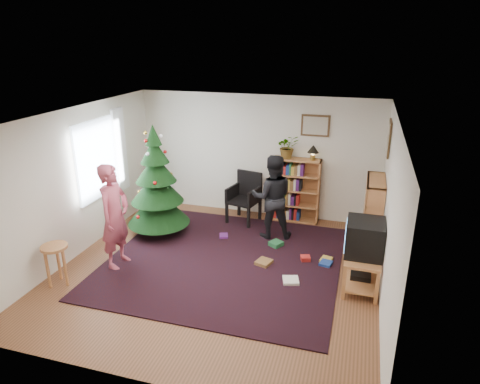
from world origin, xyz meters
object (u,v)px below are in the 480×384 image
(picture_right, at_px, (389,138))
(tv_stand, at_px, (362,267))
(crt_tv, at_px, (365,238))
(person_by_chair, at_px, (272,197))
(bookshelf_right, at_px, (373,214))
(picture_back, at_px, (315,126))
(stool, at_px, (55,255))
(table_lamp, at_px, (313,150))
(potted_plant, at_px, (288,147))
(bookshelf_back, at_px, (296,189))
(armchair, at_px, (245,195))
(christmas_tree, at_px, (157,190))
(person_standing, at_px, (115,216))

(picture_right, relative_size, tv_stand, 0.65)
(crt_tv, bearing_deg, person_by_chair, 142.39)
(bookshelf_right, distance_m, crt_tv, 1.30)
(picture_back, xyz_separation_m, tv_stand, (1.07, -2.31, -1.62))
(tv_stand, bearing_deg, stool, -164.27)
(stool, height_order, table_lamp, table_lamp)
(bookshelf_right, distance_m, potted_plant, 2.10)
(stool, bearing_deg, bookshelf_back, 48.30)
(stool, bearing_deg, bookshelf_right, 29.13)
(picture_back, xyz_separation_m, picture_right, (1.33, -0.73, 0.00))
(armchair, bearing_deg, christmas_tree, -129.59)
(bookshelf_back, xyz_separation_m, armchair, (-0.98, -0.29, -0.12))
(person_by_chair, bearing_deg, table_lamp, -139.20)
(crt_tv, relative_size, potted_plant, 1.28)
(person_by_chair, bearing_deg, stool, 26.76)
(christmas_tree, height_order, crt_tv, christmas_tree)
(bookshelf_back, xyz_separation_m, tv_stand, (1.37, -2.18, -0.34))
(armchair, height_order, person_standing, person_standing)
(picture_back, relative_size, christmas_tree, 0.26)
(christmas_tree, relative_size, stool, 3.25)
(christmas_tree, xyz_separation_m, person_standing, (-0.10, -1.28, -0.01))
(person_by_chair, bearing_deg, bookshelf_back, -123.85)
(potted_plant, bearing_deg, tv_stand, -54.21)
(bookshelf_back, bearing_deg, armchair, -163.58)
(potted_plant, bearing_deg, armchair, -159.68)
(stool, relative_size, person_standing, 0.37)
(stool, bearing_deg, christmas_tree, 72.02)
(crt_tv, relative_size, armchair, 0.58)
(bookshelf_back, xyz_separation_m, stool, (-3.05, -3.42, -0.16))
(picture_back, height_order, potted_plant, picture_back)
(person_standing, bearing_deg, table_lamp, -44.32)
(picture_right, distance_m, tv_stand, 2.29)
(armchair, relative_size, potted_plant, 2.19)
(tv_stand, xyz_separation_m, stool, (-4.42, -1.24, 0.18))
(person_by_chair, relative_size, potted_plant, 3.44)
(picture_right, relative_size, armchair, 0.59)
(bookshelf_back, bearing_deg, christmas_tree, -150.23)
(picture_back, relative_size, tv_stand, 0.60)
(picture_right, distance_m, armchair, 2.97)
(christmas_tree, xyz_separation_m, person_by_chair, (2.09, 0.46, -0.08))
(armchair, relative_size, person_by_chair, 0.64)
(picture_right, height_order, tv_stand, picture_right)
(bookshelf_back, distance_m, table_lamp, 0.89)
(stool, bearing_deg, table_lamp, 45.62)
(crt_tv, xyz_separation_m, table_lamp, (-1.07, 2.18, 0.69))
(picture_right, height_order, person_standing, picture_right)
(picture_right, bearing_deg, stool, -148.78)
(potted_plant, bearing_deg, person_by_chair, -95.97)
(table_lamp, bearing_deg, armchair, -167.29)
(christmas_tree, relative_size, bookshelf_back, 1.63)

